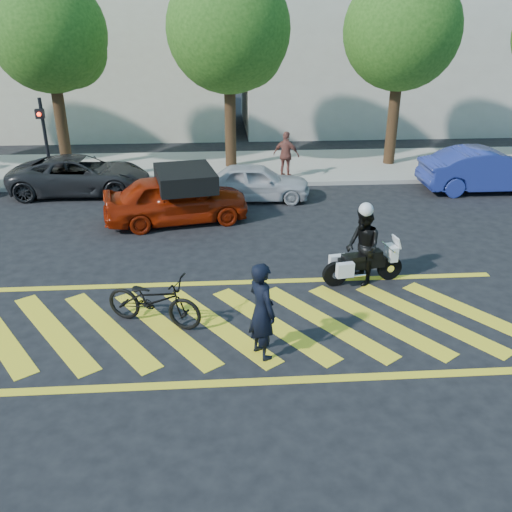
{
  "coord_description": "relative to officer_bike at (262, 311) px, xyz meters",
  "views": [
    {
      "loc": [
        -0.49,
        -9.53,
        5.87
      ],
      "look_at": [
        0.25,
        1.08,
        1.05
      ],
      "focal_mm": 38.0,
      "sensor_mm": 36.0,
      "label": 1
    }
  ],
  "objects": [
    {
      "name": "building_left",
      "position": [
        -8.21,
        22.09,
        4.06
      ],
      "size": [
        16.0,
        8.0,
        10.0
      ],
      "primitive_type": "cube",
      "color": "beige",
      "rests_on": "ground"
    },
    {
      "name": "building_right",
      "position": [
        8.79,
        22.09,
        4.56
      ],
      "size": [
        16.0,
        8.0,
        11.0
      ],
      "primitive_type": "cube",
      "color": "beige",
      "rests_on": "ground"
    },
    {
      "name": "pedestrian_right",
      "position": [
        1.8,
        11.25,
        0.06
      ],
      "size": [
        1.09,
        0.83,
        1.72
      ],
      "primitive_type": "imported",
      "rotation": [
        0.0,
        0.0,
        2.66
      ],
      "color": "brown",
      "rests_on": "sidewalk"
    },
    {
      "name": "ground",
      "position": [
        -0.21,
        1.09,
        -0.94
      ],
      "size": [
        90.0,
        90.0,
        0.0
      ],
      "primitive_type": "plane",
      "color": "black",
      "rests_on": "ground"
    },
    {
      "name": "red_convertible",
      "position": [
        -2.01,
        7.19,
        -0.21
      ],
      "size": [
        4.55,
        2.54,
        1.46
      ],
      "primitive_type": "imported",
      "rotation": [
        0.0,
        0.0,
        1.77
      ],
      "color": "#901D06",
      "rests_on": "ground"
    },
    {
      "name": "signal_pole",
      "position": [
        -6.71,
        10.82,
        0.98
      ],
      "size": [
        0.28,
        0.43,
        3.2
      ],
      "color": "black",
      "rests_on": "ground"
    },
    {
      "name": "tree_center",
      "position": [
        -0.08,
        13.15,
        4.15
      ],
      "size": [
        4.6,
        4.6,
        7.56
      ],
      "color": "black",
      "rests_on": "ground"
    },
    {
      "name": "parked_mid_left",
      "position": [
        -5.53,
        10.29,
        -0.29
      ],
      "size": [
        4.74,
        2.21,
        1.31
      ],
      "primitive_type": "imported",
      "rotation": [
        0.0,
        0.0,
        1.57
      ],
      "color": "black",
      "rests_on": "ground"
    },
    {
      "name": "officer_moto",
      "position": [
        2.56,
        2.81,
        -0.03
      ],
      "size": [
        0.84,
        1.0,
        1.83
      ],
      "primitive_type": "imported",
      "rotation": [
        0.0,
        0.0,
        -1.4
      ],
      "color": "black",
      "rests_on": "ground"
    },
    {
      "name": "police_motorcycle",
      "position": [
        2.58,
        2.8,
        -0.47
      ],
      "size": [
        1.96,
        0.76,
        0.87
      ],
      "rotation": [
        0.0,
        0.0,
        0.18
      ],
      "color": "black",
      "rests_on": "ground"
    },
    {
      "name": "tree_right",
      "position": [
        6.42,
        13.15,
        4.1
      ],
      "size": [
        4.4,
        4.4,
        7.41
      ],
      "color": "black",
      "rests_on": "ground"
    },
    {
      "name": "tree_left",
      "position": [
        -6.58,
        13.15,
        4.05
      ],
      "size": [
        4.2,
        4.2,
        7.26
      ],
      "color": "black",
      "rests_on": "ground"
    },
    {
      "name": "crosswalk",
      "position": [
        -0.24,
        1.09,
        -0.94
      ],
      "size": [
        12.33,
        4.0,
        0.01
      ],
      "color": "yellow",
      "rests_on": "ground"
    },
    {
      "name": "parked_mid_right",
      "position": [
        0.52,
        9.16,
        -0.33
      ],
      "size": [
        3.71,
        1.67,
        1.24
      ],
      "primitive_type": "imported",
      "rotation": [
        0.0,
        0.0,
        1.51
      ],
      "color": "#B4B4B8",
      "rests_on": "ground"
    },
    {
      "name": "officer_bike",
      "position": [
        0.0,
        0.0,
        0.0
      ],
      "size": [
        0.72,
        0.82,
        1.89
      ],
      "primitive_type": "imported",
      "rotation": [
        0.0,
        0.0,
        2.06
      ],
      "color": "black",
      "rests_on": "ground"
    },
    {
      "name": "bicycle",
      "position": [
        -2.09,
        1.27,
        -0.4
      ],
      "size": [
        2.19,
        1.44,
        1.09
      ],
      "primitive_type": "imported",
      "rotation": [
        0.0,
        0.0,
        1.19
      ],
      "color": "black",
      "rests_on": "ground"
    },
    {
      "name": "parked_right",
      "position": [
        8.73,
        9.57,
        -0.19
      ],
      "size": [
        4.62,
        1.63,
        1.52
      ],
      "primitive_type": "imported",
      "rotation": [
        0.0,
        0.0,
        1.56
      ],
      "color": "navy",
      "rests_on": "ground"
    },
    {
      "name": "sidewalk",
      "position": [
        -0.21,
        13.09,
        -0.87
      ],
      "size": [
        60.0,
        5.0,
        0.15
      ],
      "primitive_type": "cube",
      "color": "#9E998E",
      "rests_on": "ground"
    }
  ]
}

